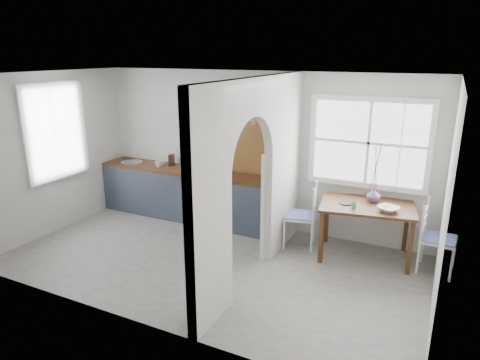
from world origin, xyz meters
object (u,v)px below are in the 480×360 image
at_px(chair_right, 439,238).
at_px(kettle, 276,175).
at_px(vase, 374,195).
at_px(dining_table, 365,231).
at_px(chair_left, 300,215).

relative_size(chair_right, kettle, 4.62).
relative_size(chair_right, vase, 4.79).
distance_m(dining_table, chair_left, 0.98).
bearing_deg(chair_left, vase, 88.71).
xyz_separation_m(dining_table, kettle, (-1.46, 0.17, 0.60)).
relative_size(dining_table, kettle, 6.09).
distance_m(chair_left, vase, 1.12).
bearing_deg(kettle, chair_left, -25.81).
xyz_separation_m(chair_right, vase, (-0.91, 0.18, 0.42)).
height_order(dining_table, chair_right, chair_right).
height_order(chair_left, chair_right, chair_left).
xyz_separation_m(chair_right, kettle, (-2.42, 0.20, 0.52)).
bearing_deg(chair_right, dining_table, 92.79).
distance_m(dining_table, vase, 0.53).
xyz_separation_m(kettle, vase, (1.51, -0.01, -0.10)).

